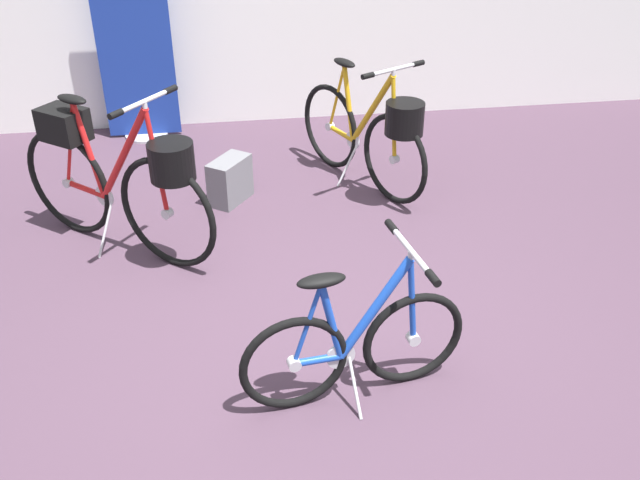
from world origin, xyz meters
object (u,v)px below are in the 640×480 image
Objects in this scene: folding_bike_foreground at (355,343)px; floor_banner_stand at (136,57)px; display_bike_right at (118,175)px; backpack_on_floor at (229,181)px; display_bike_left at (372,132)px.

floor_banner_stand is at bearing 109.45° from folding_bike_foreground.
display_bike_right is 0.95m from backpack_on_floor.
floor_banner_stand is 1.42× the size of folding_bike_foreground.
display_bike_right is 3.32× the size of backpack_on_floor.
backpack_on_floor is at bearing -177.23° from display_bike_left.
floor_banner_stand is 1.55m from backpack_on_floor.
display_bike_left is at bearing 2.77° from backpack_on_floor.
folding_bike_foreground is at bearing -70.55° from floor_banner_stand.
floor_banner_stand reaches higher than display_bike_left.
floor_banner_stand is 4.17× the size of backpack_on_floor.
folding_bike_foreground is 1.92m from display_bike_right.
floor_banner_stand reaches higher than backpack_on_floor.
display_bike_left is (0.52, 2.11, 0.14)m from folding_bike_foreground.
display_bike_right is at bearing -139.79° from backpack_on_floor.
backpack_on_floor is (-0.51, 2.06, -0.14)m from folding_bike_foreground.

